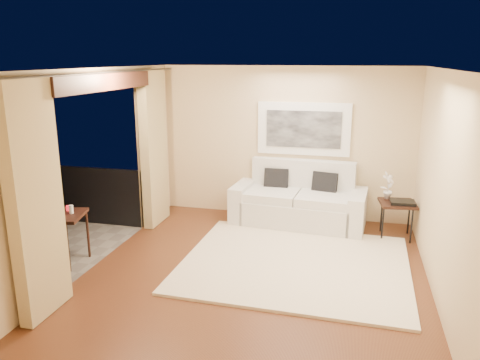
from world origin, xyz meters
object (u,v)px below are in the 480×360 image
(orchid, at_px, (388,186))
(bistro_table, at_px, (61,220))
(sofa, at_px, (299,202))
(ice_bucket, at_px, (52,205))
(side_table, at_px, (397,206))
(balcony_chair_near, at_px, (25,219))
(balcony_chair_far, at_px, (34,207))

(orchid, relative_size, bistro_table, 0.61)
(sofa, relative_size, bistro_table, 3.16)
(orchid, relative_size, ice_bucket, 2.25)
(sofa, xyz_separation_m, bistro_table, (-3.05, -2.41, 0.26))
(orchid, bearing_deg, side_table, -44.37)
(sofa, bearing_deg, balcony_chair_near, -141.97)
(orchid, bearing_deg, bistro_table, -152.99)
(sofa, xyz_separation_m, orchid, (1.45, -0.12, 0.43))
(orchid, distance_m, balcony_chair_near, 5.58)
(sofa, height_order, orchid, sofa)
(side_table, relative_size, balcony_chair_near, 0.60)
(ice_bucket, bearing_deg, sofa, 36.16)
(sofa, relative_size, ice_bucket, 11.63)
(sofa, xyz_separation_m, balcony_chair_far, (-3.96, -1.79, 0.17))
(bistro_table, bearing_deg, side_table, 24.70)
(sofa, height_order, ice_bucket, sofa)
(orchid, height_order, balcony_chair_far, orchid)
(bistro_table, height_order, balcony_chair_far, balcony_chair_far)
(sofa, relative_size, side_table, 3.84)
(orchid, xyz_separation_m, balcony_chair_near, (-5.08, -2.29, -0.23))
(orchid, xyz_separation_m, bistro_table, (-4.50, -2.29, -0.18))
(side_table, distance_m, orchid, 0.36)
(side_table, height_order, balcony_chair_far, balcony_chair_far)
(balcony_chair_near, bearing_deg, ice_bucket, 26.86)
(balcony_chair_far, bearing_deg, orchid, -149.68)
(balcony_chair_near, bearing_deg, orchid, 43.12)
(bistro_table, xyz_separation_m, balcony_chair_near, (-0.59, 0.01, -0.05))
(balcony_chair_far, height_order, ice_bucket, balcony_chair_far)
(orchid, height_order, balcony_chair_near, orchid)
(side_table, xyz_separation_m, balcony_chair_near, (-5.24, -2.14, 0.06))
(ice_bucket, bearing_deg, orchid, 25.56)
(orchid, distance_m, ice_bucket, 5.16)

